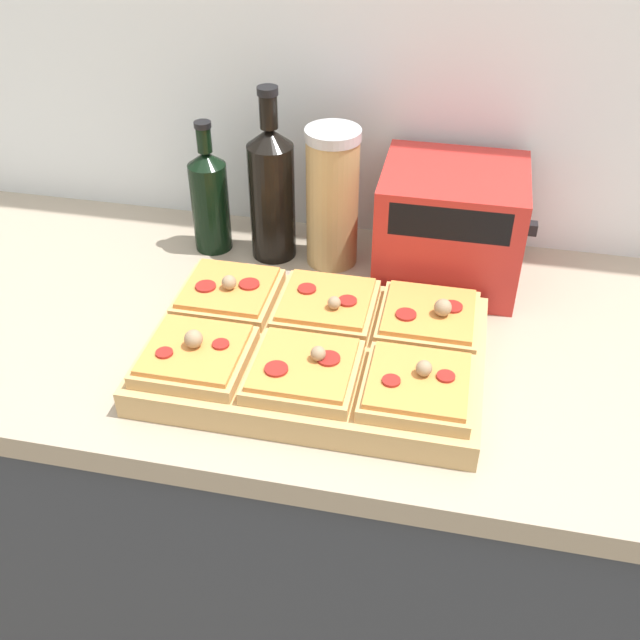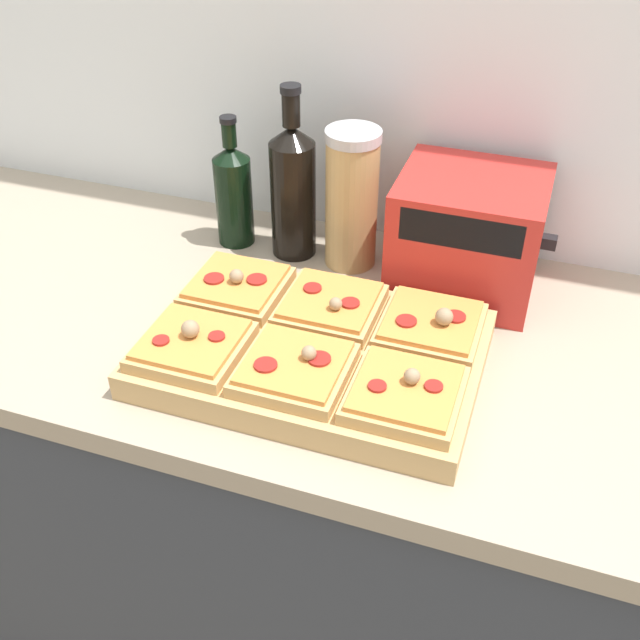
# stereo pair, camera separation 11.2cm
# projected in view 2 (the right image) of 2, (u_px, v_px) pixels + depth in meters

# --- Properties ---
(wall_back) EXTENTS (6.00, 0.06, 2.50)m
(wall_back) POSITION_uv_depth(u_px,v_px,m) (416.00, 41.00, 1.26)
(wall_back) COLOR silver
(wall_back) RESTS_ON ground_plane
(kitchen_counter) EXTENTS (2.63, 0.67, 0.89)m
(kitchen_counter) POSITION_uv_depth(u_px,v_px,m) (343.00, 509.00, 1.47)
(kitchen_counter) COLOR #333842
(kitchen_counter) RESTS_ON ground_plane
(cutting_board) EXTENTS (0.50, 0.34, 0.04)m
(cutting_board) POSITION_uv_depth(u_px,v_px,m) (314.00, 353.00, 1.13)
(cutting_board) COLOR tan
(cutting_board) RESTS_ON kitchen_counter
(pizza_slice_back_left) EXTENTS (0.15, 0.15, 0.05)m
(pizza_slice_back_left) POSITION_uv_depth(u_px,v_px,m) (237.00, 286.00, 1.21)
(pizza_slice_back_left) COLOR tan
(pizza_slice_back_left) RESTS_ON cutting_board
(pizza_slice_back_center) EXTENTS (0.15, 0.15, 0.05)m
(pizza_slice_back_center) POSITION_uv_depth(u_px,v_px,m) (330.00, 305.00, 1.17)
(pizza_slice_back_center) COLOR tan
(pizza_slice_back_center) RESTS_ON cutting_board
(pizza_slice_back_right) EXTENTS (0.15, 0.15, 0.05)m
(pizza_slice_back_right) POSITION_uv_depth(u_px,v_px,m) (431.00, 325.00, 1.12)
(pizza_slice_back_right) COLOR tan
(pizza_slice_back_right) RESTS_ON cutting_board
(pizza_slice_front_left) EXTENTS (0.15, 0.15, 0.05)m
(pizza_slice_front_left) POSITION_uv_depth(u_px,v_px,m) (192.00, 344.00, 1.09)
(pizza_slice_front_left) COLOR tan
(pizza_slice_front_left) RESTS_ON cutting_board
(pizza_slice_front_center) EXTENTS (0.15, 0.15, 0.05)m
(pizza_slice_front_center) POSITION_uv_depth(u_px,v_px,m) (295.00, 368.00, 1.05)
(pizza_slice_front_center) COLOR tan
(pizza_slice_front_center) RESTS_ON cutting_board
(pizza_slice_front_right) EXTENTS (0.15, 0.15, 0.05)m
(pizza_slice_front_right) POSITION_uv_depth(u_px,v_px,m) (405.00, 393.00, 1.00)
(pizza_slice_front_right) COLOR tan
(pizza_slice_front_right) RESTS_ON cutting_board
(olive_oil_bottle) EXTENTS (0.07, 0.07, 0.25)m
(olive_oil_bottle) POSITION_uv_depth(u_px,v_px,m) (234.00, 193.00, 1.37)
(olive_oil_bottle) COLOR black
(olive_oil_bottle) RESTS_ON kitchen_counter
(wine_bottle) EXTENTS (0.08, 0.08, 0.32)m
(wine_bottle) POSITION_uv_depth(u_px,v_px,m) (293.00, 188.00, 1.33)
(wine_bottle) COLOR black
(wine_bottle) RESTS_ON kitchen_counter
(grain_jar_tall) EXTENTS (0.10, 0.10, 0.25)m
(grain_jar_tall) POSITION_uv_depth(u_px,v_px,m) (352.00, 199.00, 1.30)
(grain_jar_tall) COLOR tan
(grain_jar_tall) RESTS_ON kitchen_counter
(toaster_oven) EXTENTS (0.26, 0.21, 0.20)m
(toaster_oven) POSITION_uv_depth(u_px,v_px,m) (468.00, 234.00, 1.25)
(toaster_oven) COLOR red
(toaster_oven) RESTS_ON kitchen_counter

